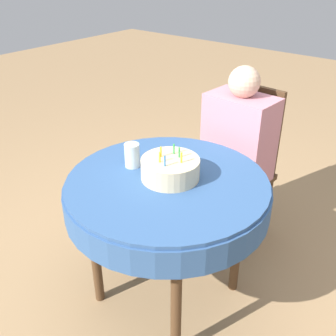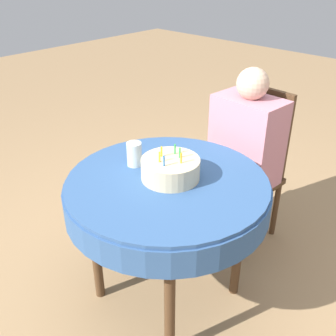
{
  "view_description": "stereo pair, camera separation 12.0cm",
  "coord_description": "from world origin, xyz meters",
  "px_view_note": "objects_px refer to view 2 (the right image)",
  "views": [
    {
      "loc": [
        1.01,
        -1.24,
        1.7
      ],
      "look_at": [
        -0.0,
        0.01,
        0.8
      ],
      "focal_mm": 42.0,
      "sensor_mm": 36.0,
      "label": 1
    },
    {
      "loc": [
        1.1,
        -1.16,
        1.7
      ],
      "look_at": [
        -0.0,
        0.01,
        0.8
      ],
      "focal_mm": 42.0,
      "sensor_mm": 36.0,
      "label": 2
    }
  ],
  "objects_px": {
    "birthday_cake": "(170,169)",
    "drinking_glass": "(134,154)",
    "person": "(244,144)",
    "chair": "(251,164)"
  },
  "relations": [
    {
      "from": "birthday_cake",
      "to": "drinking_glass",
      "type": "distance_m",
      "value": 0.22
    },
    {
      "from": "birthday_cake",
      "to": "drinking_glass",
      "type": "xyz_separation_m",
      "value": [
        -0.22,
        -0.03,
        0.01
      ]
    },
    {
      "from": "chair",
      "to": "birthday_cake",
      "type": "bearing_deg",
      "value": -85.04
    },
    {
      "from": "person",
      "to": "birthday_cake",
      "type": "xyz_separation_m",
      "value": [
        0.02,
        -0.68,
        0.12
      ]
    },
    {
      "from": "chair",
      "to": "person",
      "type": "relative_size",
      "value": 0.86
    },
    {
      "from": "birthday_cake",
      "to": "person",
      "type": "bearing_deg",
      "value": 91.96
    },
    {
      "from": "chair",
      "to": "drinking_glass",
      "type": "xyz_separation_m",
      "value": [
        -0.2,
        -0.81,
        0.3
      ]
    },
    {
      "from": "person",
      "to": "birthday_cake",
      "type": "bearing_deg",
      "value": -84.34
    },
    {
      "from": "person",
      "to": "drinking_glass",
      "type": "xyz_separation_m",
      "value": [
        -0.19,
        -0.71,
        0.13
      ]
    },
    {
      "from": "person",
      "to": "birthday_cake",
      "type": "relative_size",
      "value": 4.08
    }
  ]
}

